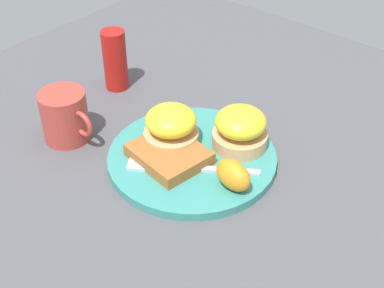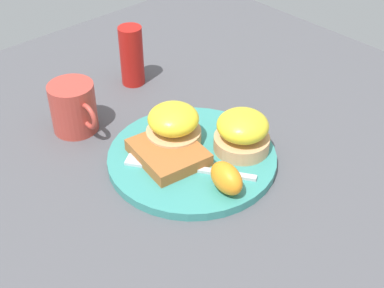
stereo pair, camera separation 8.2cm
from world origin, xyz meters
TOP-DOWN VIEW (x-y plane):
  - ground_plane at (0.00, 0.00)m, footprint 1.10×1.10m
  - plate at (0.00, 0.00)m, footprint 0.26×0.26m
  - sandwich_benedict_left at (0.04, 0.07)m, footprint 0.09×0.09m
  - sandwich_benedict_right at (-0.04, -0.00)m, footprint 0.09×0.09m
  - hashbrown_patty at (-0.02, -0.03)m, footprint 0.12×0.11m
  - orange_wedge at (0.09, -0.02)m, footprint 0.07×0.05m
  - fork at (0.01, -0.04)m, footprint 0.17×0.12m
  - cup at (-0.20, -0.09)m, footprint 0.10×0.08m
  - condiment_bottle at (-0.25, 0.08)m, footprint 0.04×0.04m

SIDE VIEW (x-z plane):
  - ground_plane at x=0.00m, z-range 0.00..0.00m
  - plate at x=0.00m, z-range 0.00..0.01m
  - fork at x=0.01m, z-range 0.01..0.02m
  - hashbrown_patty at x=-0.02m, z-range 0.01..0.03m
  - orange_wedge at x=0.09m, z-range 0.01..0.06m
  - cup at x=-0.20m, z-range 0.00..0.09m
  - sandwich_benedict_left at x=0.04m, z-range 0.01..0.08m
  - sandwich_benedict_right at x=-0.04m, z-range 0.01..0.08m
  - condiment_bottle at x=-0.25m, z-range 0.00..0.11m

